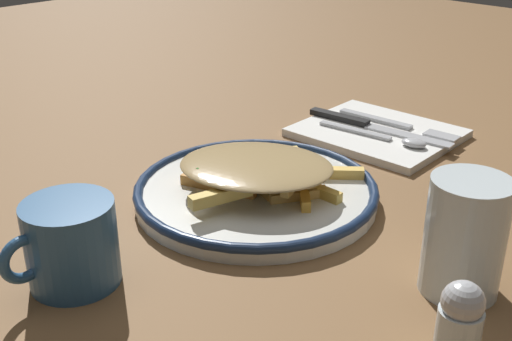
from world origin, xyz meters
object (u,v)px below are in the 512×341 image
object	(u,v)px
salt_shaker	(458,330)
napkin	(377,133)
spoon	(390,138)
plate	(256,191)
fork	(397,125)
fries_heap	(261,169)
water_glass	(466,235)
coffee_mug	(70,244)
knife	(365,124)

from	to	relation	value
salt_shaker	napkin	bearing A→B (deg)	-139.39
spoon	salt_shaker	bearing A→B (deg)	39.11
plate	napkin	bearing A→B (deg)	-177.03
fork	salt_shaker	bearing A→B (deg)	37.20
fries_heap	water_glass	bearing A→B (deg)	90.53
fork	spoon	bearing A→B (deg)	23.13
plate	fork	world-z (taller)	plate
plate	water_glass	world-z (taller)	water_glass
spoon	plate	bearing A→B (deg)	-5.49
fries_heap	water_glass	size ratio (longest dim) A/B	2.03
water_glass	fork	bearing A→B (deg)	-139.21
fork	coffee_mug	world-z (taller)	coffee_mug
coffee_mug	salt_shaker	distance (m)	0.31
plate	fork	size ratio (longest dim) A/B	1.49
fork	coffee_mug	xyz separation A→B (m)	(0.50, -0.01, 0.03)
water_glass	coffee_mug	bearing A→B (deg)	-47.56
plate	fries_heap	size ratio (longest dim) A/B	1.27
napkin	fork	world-z (taller)	fork
coffee_mug	salt_shaker	size ratio (longest dim) A/B	1.34
fork	plate	bearing A→B (deg)	0.16
napkin	knife	distance (m)	0.02
knife	salt_shaker	size ratio (longest dim) A/B	2.75
plate	knife	distance (m)	0.25
fries_heap	coffee_mug	bearing A→B (deg)	-3.12
plate	spoon	xyz separation A→B (m)	(-0.23, 0.02, 0.00)
knife	salt_shaker	world-z (taller)	salt_shaker
knife	coffee_mug	distance (m)	0.47
napkin	water_glass	size ratio (longest dim) A/B	1.91
plate	salt_shaker	bearing A→B (deg)	71.08
spoon	salt_shaker	world-z (taller)	salt_shaker
fries_heap	fork	size ratio (longest dim) A/B	1.17
napkin	coffee_mug	xyz separation A→B (m)	(0.47, 0.01, 0.03)
knife	spoon	size ratio (longest dim) A/B	1.38
plate	fork	xyz separation A→B (m)	(-0.28, -0.00, 0.00)
fries_heap	knife	size ratio (longest dim) A/B	0.98
water_glass	coffee_mug	xyz separation A→B (m)	(0.22, -0.24, -0.01)
fork	spoon	world-z (taller)	spoon
plate	fries_heap	bearing A→B (deg)	96.54
salt_shaker	fries_heap	bearing A→B (deg)	-109.44
water_glass	coffee_mug	size ratio (longest dim) A/B	0.99
coffee_mug	plate	bearing A→B (deg)	178.48
fork	spoon	distance (m)	0.06
spoon	fries_heap	bearing A→B (deg)	-3.95
water_glass	coffee_mug	distance (m)	0.33
napkin	fork	size ratio (longest dim) A/B	1.10
fries_heap	coffee_mug	size ratio (longest dim) A/B	2.02
fries_heap	fork	xyz separation A→B (m)	(-0.28, -0.01, -0.03)
plate	coffee_mug	bearing A→B (deg)	-1.52
knife	fries_heap	bearing A→B (deg)	8.73
plate	salt_shaker	xyz separation A→B (m)	(0.10, 0.28, 0.03)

